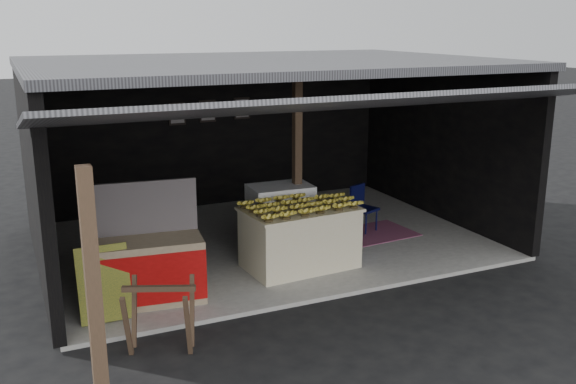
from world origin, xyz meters
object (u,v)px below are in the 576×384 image
banana_table (300,237)px  neighbor_stall (144,268)px  water_barrel (340,240)px  sawhorse (160,311)px  white_crate (281,218)px  plastic_chair (361,204)px

banana_table → neighbor_stall: neighbor_stall is taller
water_barrel → sawhorse: bearing=-151.1°
banana_table → sawhorse: (-2.45, -1.58, -0.01)m
white_crate → water_barrel: (0.77, -0.55, -0.29)m
white_crate → water_barrel: size_ratio=2.21×
banana_table → sawhorse: bearing=-151.0°
plastic_chair → white_crate: bearing=170.5°
sawhorse → plastic_chair: size_ratio=1.14×
banana_table → neighbor_stall: 2.37m
banana_table → neighbor_stall: (-2.35, -0.29, 0.01)m
banana_table → water_barrel: (0.80, 0.21, -0.21)m
sawhorse → plastic_chair: plastic_chair is taller
neighbor_stall → sawhorse: bearing=-87.7°
neighbor_stall → water_barrel: 3.20m
white_crate → water_barrel: 0.99m
white_crate → neighbor_stall: neighbor_stall is taller
water_barrel → white_crate: bearing=144.5°
banana_table → white_crate: white_crate is taller
banana_table → plastic_chair: bearing=29.6°
white_crate → plastic_chair: size_ratio=1.33×
water_barrel → banana_table: bearing=-165.3°
neighbor_stall → sawhorse: size_ratio=1.71×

